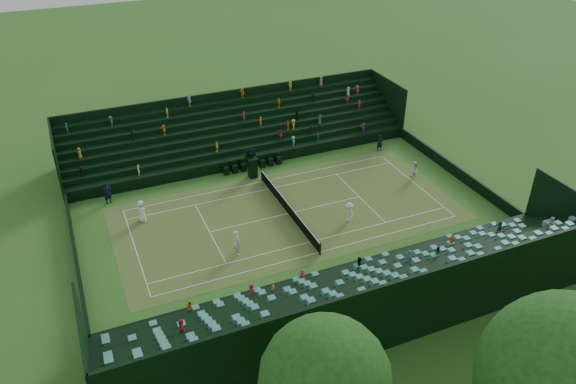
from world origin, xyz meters
name	(u,v)px	position (x,y,z in m)	size (l,w,h in m)	color
ground	(288,214)	(0.00, 0.00, 0.00)	(160.00, 160.00, 0.00)	#376A21
court_surface	(288,214)	(0.00, 0.00, 0.01)	(12.97, 26.77, 0.01)	#36802A
perimeter_wall_north	(454,170)	(0.00, 15.88, 0.50)	(17.17, 0.20, 1.00)	black
perimeter_wall_south	(76,258)	(0.00, -15.88, 0.50)	(17.17, 0.20, 1.00)	black
perimeter_wall_east	(338,272)	(8.48, 0.00, 0.50)	(0.20, 31.77, 1.00)	black
perimeter_wall_west	(251,161)	(-8.48, 0.00, 0.50)	(0.20, 31.77, 1.00)	black
north_grandstand	(371,300)	(12.66, 0.00, 1.55)	(6.60, 32.00, 4.90)	black
south_grandstand	(236,133)	(-12.66, 0.00, 1.55)	(6.60, 32.00, 4.90)	black
tennis_net	(288,208)	(0.00, 0.00, 0.53)	(11.67, 0.10, 1.06)	black
umpire_chair	(252,165)	(-6.60, -0.54, 1.20)	(0.90, 0.90, 2.82)	black
courtside_chairs	(253,165)	(-7.99, -0.02, 0.40)	(0.48, 5.46, 1.05)	black
player_near_west	(142,211)	(-3.44, -10.70, 0.91)	(0.89, 0.58, 1.82)	white
player_near_east	(236,243)	(3.35, -5.36, 1.00)	(0.73, 0.48, 2.00)	silver
player_far_west	(414,170)	(-0.82, 12.21, 0.82)	(0.80, 0.62, 1.64)	white
player_far_east	(349,212)	(2.79, 3.86, 0.83)	(1.07, 0.62, 1.66)	white
line_judge_north	(380,143)	(-6.65, 12.32, 0.82)	(0.60, 0.39, 1.63)	black
line_judge_south	(107,193)	(-7.19, -12.72, 0.95)	(0.69, 0.45, 1.90)	black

